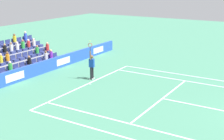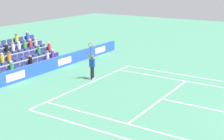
% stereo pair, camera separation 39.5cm
% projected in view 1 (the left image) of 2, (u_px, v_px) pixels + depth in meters
% --- Properties ---
extents(line_baseline, '(10.97, 0.10, 0.01)m').
position_uv_depth(line_baseline, '(88.00, 84.00, 21.89)').
color(line_baseline, white).
rests_on(line_baseline, ground).
extents(line_service, '(8.23, 0.10, 0.01)m').
position_uv_depth(line_service, '(162.00, 98.00, 19.13)').
color(line_service, white).
rests_on(line_service, ground).
extents(line_centre_service, '(0.10, 6.40, 0.01)m').
position_uv_depth(line_centre_service, '(216.00, 109.00, 17.52)').
color(line_centre_service, white).
rests_on(line_centre_service, ground).
extents(line_singles_sideline_left, '(0.10, 11.89, 0.01)m').
position_uv_depth(line_singles_sideline_left, '(138.00, 126.00, 15.52)').
color(line_singles_sideline_left, white).
rests_on(line_singles_sideline_left, ground).
extents(line_singles_sideline_right, '(0.10, 11.89, 0.01)m').
position_uv_depth(line_singles_sideline_right, '(191.00, 82.00, 22.28)').
color(line_singles_sideline_right, white).
rests_on(line_singles_sideline_right, ground).
extents(line_doubles_sideline_left, '(0.10, 11.89, 0.01)m').
position_uv_depth(line_doubles_sideline_left, '(124.00, 137.00, 14.40)').
color(line_doubles_sideline_left, white).
rests_on(line_doubles_sideline_left, ground).
extents(line_doubles_sideline_right, '(0.10, 11.89, 0.01)m').
position_uv_depth(line_doubles_sideline_right, '(197.00, 77.00, 23.40)').
color(line_doubles_sideline_right, white).
rests_on(line_doubles_sideline_right, ground).
extents(line_centre_mark, '(0.10, 0.20, 0.01)m').
position_uv_depth(line_centre_mark, '(89.00, 84.00, 21.84)').
color(line_centre_mark, white).
rests_on(line_centre_mark, ground).
extents(sponsor_barrier, '(20.59, 0.22, 0.96)m').
position_uv_depth(sponsor_barrier, '(40.00, 68.00, 23.99)').
color(sponsor_barrier, blue).
rests_on(sponsor_barrier, ground).
extents(tennis_player, '(0.53, 0.40, 2.85)m').
position_uv_depth(tennis_player, '(92.00, 66.00, 22.62)').
color(tennis_player, black).
rests_on(tennis_player, ground).
extents(stadium_stand, '(6.82, 3.80, 2.63)m').
position_uv_depth(stadium_stand, '(13.00, 60.00, 25.41)').
color(stadium_stand, gray).
rests_on(stadium_stand, ground).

